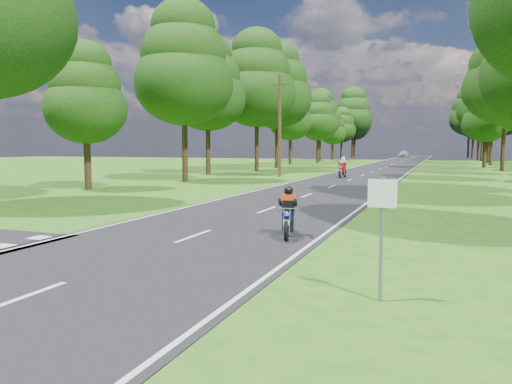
% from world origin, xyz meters
% --- Properties ---
extents(ground, '(160.00, 160.00, 0.00)m').
position_xyz_m(ground, '(0.00, 0.00, 0.00)').
color(ground, '#245F15').
rests_on(ground, ground).
extents(main_road, '(7.00, 140.00, 0.02)m').
position_xyz_m(main_road, '(0.00, 50.00, 0.01)').
color(main_road, black).
rests_on(main_road, ground).
extents(road_markings, '(7.40, 140.00, 0.01)m').
position_xyz_m(road_markings, '(-0.14, 48.13, 0.02)').
color(road_markings, silver).
rests_on(road_markings, main_road).
extents(treeline, '(40.00, 115.35, 14.78)m').
position_xyz_m(treeline, '(1.43, 60.06, 8.25)').
color(treeline, black).
rests_on(treeline, ground).
extents(telegraph_pole, '(1.20, 0.26, 8.00)m').
position_xyz_m(telegraph_pole, '(-6.00, 28.00, 4.07)').
color(telegraph_pole, '#382616').
rests_on(telegraph_pole, ground).
extents(road_sign, '(0.45, 0.07, 2.00)m').
position_xyz_m(road_sign, '(5.50, -2.01, 1.34)').
color(road_sign, slate).
rests_on(road_sign, ground).
extents(rider_near_blue, '(0.92, 1.73, 1.37)m').
position_xyz_m(rider_near_blue, '(2.45, 2.87, 0.71)').
color(rider_near_blue, navy).
rests_on(rider_near_blue, main_road).
extents(rider_far_red, '(0.70, 1.95, 1.61)m').
position_xyz_m(rider_far_red, '(-0.98, 28.31, 0.82)').
color(rider_far_red, maroon).
rests_on(rider_far_red, main_road).
extents(distant_car, '(2.25, 4.56, 1.49)m').
position_xyz_m(distant_car, '(-1.76, 99.90, 0.77)').
color(distant_car, silver).
rests_on(distant_car, main_road).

